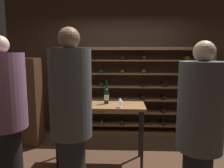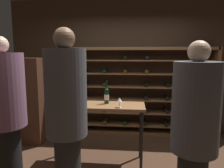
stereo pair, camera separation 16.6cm
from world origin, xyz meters
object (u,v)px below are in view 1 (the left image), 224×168
object	(u,v)px
tasting_table	(100,112)
person_bystander_red_print	(71,113)
person_guest_plum_blouse	(5,110)
wine_bottle_black_capsule	(71,97)
person_host_in_suit	(200,127)
wine_glass_stemmed_right	(120,100)
wine_bottle_red_label	(106,95)
display_cabinet	(28,102)
wine_rack	(132,92)

from	to	relation	value
tasting_table	person_bystander_red_print	distance (m)	1.10
person_guest_plum_blouse	wine_bottle_black_capsule	bearing A→B (deg)	-130.73
person_bystander_red_print	person_host_in_suit	world-z (taller)	person_bystander_red_print
wine_bottle_black_capsule	wine_glass_stemmed_right	size ratio (longest dim) A/B	2.58
person_guest_plum_blouse	wine_bottle_red_label	xyz separation A→B (m)	(1.15, 0.86, 0.01)
person_guest_plum_blouse	wine_bottle_black_capsule	xyz separation A→B (m)	(0.63, 0.70, 0.02)
wine_glass_stemmed_right	person_guest_plum_blouse	bearing A→B (deg)	-155.28
person_guest_plum_blouse	display_cabinet	world-z (taller)	person_guest_plum_blouse
tasting_table	person_guest_plum_blouse	size ratio (longest dim) A/B	0.71
tasting_table	wine_glass_stemmed_right	world-z (taller)	wine_glass_stemmed_right
person_host_in_suit	wine_glass_stemmed_right	size ratio (longest dim) A/B	12.74
person_host_in_suit	wine_glass_stemmed_right	xyz separation A→B (m)	(-0.77, 1.03, 0.03)
wine_bottle_black_capsule	tasting_table	bearing A→B (deg)	11.64
tasting_table	wine_glass_stemmed_right	size ratio (longest dim) A/B	9.51
display_cabinet	wine_bottle_black_capsule	bearing A→B (deg)	-35.50
person_bystander_red_print	wine_bottle_black_capsule	world-z (taller)	person_bystander_red_print
person_bystander_red_print	display_cabinet	xyz separation A→B (m)	(-1.21, 1.66, -0.28)
display_cabinet	wine_glass_stemmed_right	world-z (taller)	display_cabinet
wine_bottle_black_capsule	person_guest_plum_blouse	bearing A→B (deg)	-132.21
tasting_table	display_cabinet	world-z (taller)	display_cabinet
wine_glass_stemmed_right	person_bystander_red_print	bearing A→B (deg)	-119.90
wine_rack	wine_bottle_red_label	size ratio (longest dim) A/B	8.94
wine_bottle_red_label	person_bystander_red_print	bearing A→B (deg)	-104.62
person_bystander_red_print	person_host_in_suit	bearing A→B (deg)	141.05
person_guest_plum_blouse	display_cabinet	xyz separation A→B (m)	(-0.35, 1.40, -0.24)
wine_bottle_black_capsule	person_host_in_suit	bearing A→B (deg)	-35.84
person_guest_plum_blouse	tasting_table	bearing A→B (deg)	-141.99
display_cabinet	tasting_table	bearing A→B (deg)	-23.49
person_guest_plum_blouse	display_cabinet	bearing A→B (deg)	-74.44
tasting_table	wine_bottle_red_label	xyz separation A→B (m)	(0.09, 0.08, 0.24)
tasting_table	person_bystander_red_print	world-z (taller)	person_bystander_red_print
person_guest_plum_blouse	wine_bottle_black_capsule	size ratio (longest dim) A/B	5.16
person_host_in_suit	wine_bottle_red_label	world-z (taller)	person_host_in_suit
tasting_table	person_guest_plum_blouse	distance (m)	1.34
person_bystander_red_print	person_guest_plum_blouse	xyz separation A→B (m)	(-0.86, 0.26, -0.04)
wine_bottle_red_label	display_cabinet	bearing A→B (deg)	160.33
wine_bottle_red_label	person_guest_plum_blouse	bearing A→B (deg)	-143.18
wine_rack	person_bystander_red_print	size ratio (longest dim) A/B	1.65
tasting_table	wine_bottle_red_label	size ratio (longest dim) A/B	3.75
person_host_in_suit	wine_bottle_black_capsule	xyz separation A→B (m)	(-1.51, 1.09, 0.06)
tasting_table	display_cabinet	xyz separation A→B (m)	(-1.41, 0.61, -0.00)
person_host_in_suit	display_cabinet	bearing A→B (deg)	-102.91
person_bystander_red_print	wine_bottle_red_label	bearing A→B (deg)	-137.48
wine_bottle_red_label	wine_glass_stemmed_right	distance (m)	0.32
wine_rack	person_bystander_red_print	world-z (taller)	person_bystander_red_print
tasting_table	wine_glass_stemmed_right	distance (m)	0.41
tasting_table	wine_bottle_red_label	distance (m)	0.27
wine_bottle_red_label	wine_bottle_black_capsule	xyz separation A→B (m)	(-0.52, -0.16, 0.01)
person_host_in_suit	person_guest_plum_blouse	bearing A→B (deg)	-77.60
wine_rack	person_bystander_red_print	distance (m)	2.44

